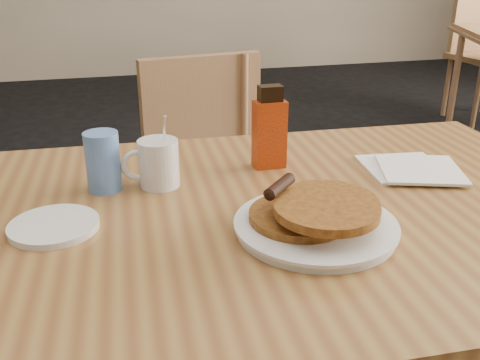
# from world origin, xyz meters

# --- Properties ---
(main_table) EXTENTS (1.36, 0.96, 0.75)m
(main_table) POSITION_xyz_m (0.05, 0.04, 0.71)
(main_table) COLOR olive
(main_table) RESTS_ON floor
(chair_main_far) EXTENTS (0.46, 0.47, 0.89)m
(chair_main_far) POSITION_xyz_m (0.06, 0.77, 0.53)
(chair_main_far) COLOR #9F6C4B
(chair_main_far) RESTS_ON floor
(pancake_plate) EXTENTS (0.28, 0.28, 0.08)m
(pancake_plate) POSITION_xyz_m (0.08, -0.07, 0.77)
(pancake_plate) COLOR white
(pancake_plate) RESTS_ON main_table
(coffee_mug) EXTENTS (0.12, 0.08, 0.15)m
(coffee_mug) POSITION_xyz_m (-0.16, 0.20, 0.80)
(coffee_mug) COLOR white
(coffee_mug) RESTS_ON main_table
(syrup_bottle) EXTENTS (0.07, 0.04, 0.18)m
(syrup_bottle) POSITION_xyz_m (0.09, 0.24, 0.83)
(syrup_bottle) COLOR maroon
(syrup_bottle) RESTS_ON main_table
(napkin_stack) EXTENTS (0.22, 0.23, 0.01)m
(napkin_stack) POSITION_xyz_m (0.38, 0.13, 0.76)
(napkin_stack) COLOR white
(napkin_stack) RESTS_ON main_table
(blue_tumbler) EXTENTS (0.08, 0.08, 0.12)m
(blue_tumbler) POSITION_xyz_m (-0.26, 0.20, 0.81)
(blue_tumbler) COLOR #5885CF
(blue_tumbler) RESTS_ON main_table
(side_saucer) EXTENTS (0.19, 0.19, 0.01)m
(side_saucer) POSITION_xyz_m (-0.35, 0.05, 0.76)
(side_saucer) COLOR white
(side_saucer) RESTS_ON main_table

